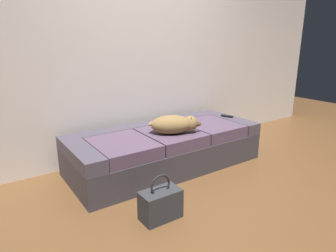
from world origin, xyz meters
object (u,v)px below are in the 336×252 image
(dog_tan, at_px, (174,124))
(couch, at_px, (165,148))
(handbag, at_px, (161,204))
(tv_remote, at_px, (227,116))

(dog_tan, bearing_deg, couch, 89.99)
(handbag, bearing_deg, tv_remote, 28.18)
(tv_remote, distance_m, handbag, 1.77)
(couch, xyz_separation_m, dog_tan, (-0.00, -0.17, 0.31))
(tv_remote, bearing_deg, dog_tan, 170.40)
(dog_tan, bearing_deg, handbag, -132.62)
(couch, distance_m, dog_tan, 0.36)
(dog_tan, height_order, handbag, dog_tan)
(tv_remote, bearing_deg, couch, 160.14)
(tv_remote, bearing_deg, handbag, -171.79)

